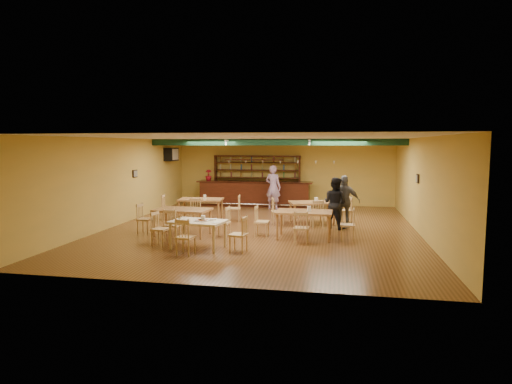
% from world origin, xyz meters
% --- Properties ---
extents(floor, '(12.00, 12.00, 0.00)m').
position_xyz_m(floor, '(0.00, 0.00, 0.00)').
color(floor, '#543418').
rests_on(floor, ground).
extents(ceiling_beam, '(10.00, 0.30, 0.25)m').
position_xyz_m(ceiling_beam, '(0.00, 2.80, 2.87)').
color(ceiling_beam, '#10321B').
rests_on(ceiling_beam, ceiling).
extents(track_rail_left, '(0.05, 2.50, 0.05)m').
position_xyz_m(track_rail_left, '(-1.80, 3.40, 2.94)').
color(track_rail_left, silver).
rests_on(track_rail_left, ceiling).
extents(track_rail_right, '(0.05, 2.50, 0.05)m').
position_xyz_m(track_rail_right, '(1.40, 3.40, 2.94)').
color(track_rail_right, silver).
rests_on(track_rail_right, ceiling).
extents(ac_unit, '(0.34, 0.70, 0.48)m').
position_xyz_m(ac_unit, '(-4.80, 4.20, 2.35)').
color(ac_unit, silver).
rests_on(ac_unit, wall_left).
extents(picture_left, '(0.04, 0.34, 0.28)m').
position_xyz_m(picture_left, '(-4.97, 1.00, 1.70)').
color(picture_left, black).
rests_on(picture_left, wall_left).
extents(picture_right, '(0.04, 0.34, 0.28)m').
position_xyz_m(picture_right, '(4.97, 0.50, 1.70)').
color(picture_right, black).
rests_on(picture_right, wall_right).
extents(bar_counter, '(5.22, 0.85, 1.13)m').
position_xyz_m(bar_counter, '(-1.23, 5.15, 0.56)').
color(bar_counter, black).
rests_on(bar_counter, ground).
extents(back_bar_hutch, '(4.04, 0.40, 2.28)m').
position_xyz_m(back_bar_hutch, '(-1.23, 5.78, 1.14)').
color(back_bar_hutch, black).
rests_on(back_bar_hutch, ground).
extents(poinsettia, '(0.36, 0.36, 0.51)m').
position_xyz_m(poinsettia, '(-3.39, 5.15, 1.38)').
color(poinsettia, maroon).
rests_on(poinsettia, bar_counter).
extents(dining_table_a, '(1.69, 1.12, 0.80)m').
position_xyz_m(dining_table_a, '(-2.47, 1.14, 0.40)').
color(dining_table_a, '#9B6237').
rests_on(dining_table_a, ground).
extents(dining_table_b, '(1.75, 1.34, 0.77)m').
position_xyz_m(dining_table_b, '(1.59, 1.22, 0.39)').
color(dining_table_b, '#9B6237').
rests_on(dining_table_b, ground).
extents(dining_table_c, '(1.70, 1.08, 0.82)m').
position_xyz_m(dining_table_c, '(-2.17, -1.56, 0.41)').
color(dining_table_c, '#9B6237').
rests_on(dining_table_c, ground).
extents(dining_table_d, '(1.66, 1.01, 0.82)m').
position_xyz_m(dining_table_d, '(1.50, -1.28, 0.41)').
color(dining_table_d, '#9B6237').
rests_on(dining_table_d, ground).
extents(near_table, '(1.53, 1.10, 0.76)m').
position_xyz_m(near_table, '(-1.18, -3.06, 0.38)').
color(near_table, beige).
rests_on(near_table, ground).
extents(pizza_tray, '(0.40, 0.40, 0.01)m').
position_xyz_m(pizza_tray, '(-1.08, -3.06, 0.76)').
color(pizza_tray, silver).
rests_on(pizza_tray, near_table).
extents(parmesan_shaker, '(0.08, 0.08, 0.11)m').
position_xyz_m(parmesan_shaker, '(-1.64, -3.21, 0.81)').
color(parmesan_shaker, '#EAE5C6').
rests_on(parmesan_shaker, near_table).
extents(napkin_stack, '(0.23, 0.19, 0.03)m').
position_xyz_m(napkin_stack, '(-0.83, -2.86, 0.77)').
color(napkin_stack, white).
rests_on(napkin_stack, near_table).
extents(pizza_server, '(0.33, 0.18, 0.00)m').
position_xyz_m(pizza_server, '(-0.93, -3.01, 0.77)').
color(pizza_server, silver).
rests_on(pizza_server, pizza_tray).
extents(side_plate, '(0.25, 0.25, 0.01)m').
position_xyz_m(side_plate, '(-0.63, -3.27, 0.76)').
color(side_plate, white).
rests_on(side_plate, near_table).
extents(patron_bar, '(0.80, 0.64, 1.91)m').
position_xyz_m(patron_bar, '(-0.25, 4.33, 0.95)').
color(patron_bar, '#9451B0').
rests_on(patron_bar, ground).
extents(patron_right_a, '(1.05, 0.99, 1.71)m').
position_xyz_m(patron_right_a, '(2.39, 0.42, 0.85)').
color(patron_right_a, black).
rests_on(patron_right_a, ground).
extents(patron_right_b, '(1.04, 0.46, 1.75)m').
position_xyz_m(patron_right_b, '(2.70, 0.72, 0.88)').
color(patron_right_b, slate).
rests_on(patron_right_b, ground).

